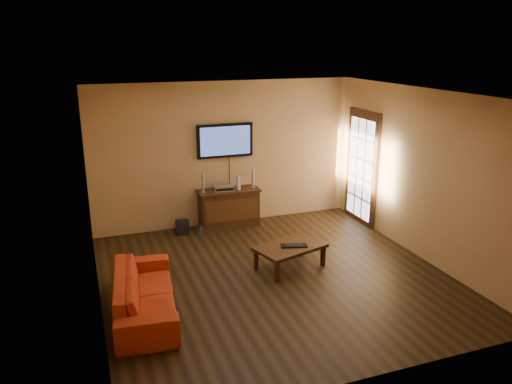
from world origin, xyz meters
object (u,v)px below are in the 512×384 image
coffee_table (290,248)px  bottle (201,231)px  speaker_right (253,179)px  subwoofer (182,227)px  television (225,141)px  media_console (229,208)px  keyboard (294,246)px  speaker_left (203,183)px  sofa (144,286)px  av_receiver (223,188)px  game_console (238,183)px

coffee_table → bottle: bearing=119.6°
speaker_right → subwoofer: 1.60m
speaker_right → bottle: 1.41m
television → subwoofer: size_ratio=4.48×
subwoofer → television: bearing=22.0°
television → media_console: bearing=-90.0°
media_console → keyboard: (0.40, -2.10, 0.02)m
coffee_table → speaker_left: (-0.84, 2.05, 0.57)m
speaker_left → bottle: (-0.14, -0.32, -0.80)m
subwoofer → sofa: bearing=-105.2°
sofa → speaker_left: size_ratio=5.08×
av_receiver → game_console: size_ratio=1.54×
television → sofa: 3.64m
sofa → subwoofer: 2.77m
coffee_table → subwoofer: 2.36m
coffee_table → speaker_left: bearing=112.4°
media_console → sofa: sofa is taller
sofa → av_receiver: bearing=-28.6°
speaker_right → speaker_left: bearing=-179.1°
media_console → game_console: bearing=-2.3°
sofa → av_receiver: av_receiver is taller
media_console → bottle: size_ratio=5.72×
sofa → speaker_right: speaker_right is taller
sofa → subwoofer: size_ratio=8.01×
sofa → media_console: bearing=-30.1°
speaker_left → subwoofer: size_ratio=1.58×
game_console → bottle: bearing=-153.2°
television → keyboard: size_ratio=2.45×
television → game_console: bearing=-45.1°
game_console → bottle: 1.15m
media_console → subwoofer: bearing=-175.7°
coffee_table → subwoofer: (-1.27, 1.98, -0.20)m
av_receiver → subwoofer: 1.05m
media_console → keyboard: size_ratio=2.69×
media_console → game_console: (0.19, -0.01, 0.48)m
bottle → av_receiver: bearing=32.4°
media_console → bottle: (-0.63, -0.32, -0.27)m
media_console → coffee_table: bearing=-80.1°
speaker_left → av_receiver: size_ratio=0.99×
speaker_left → subwoofer: bearing=-171.0°
keyboard → sofa: bearing=-167.1°
television → sofa: bearing=-124.5°
media_console → keyboard: bearing=-79.2°
sofa → speaker_right: bearing=-36.3°
bottle → game_console: bearing=20.7°
game_console → bottle: (-0.82, -0.31, -0.75)m
av_receiver → bottle: (-0.54, -0.34, -0.67)m
coffee_table → bottle: size_ratio=5.84×
media_console → game_console: game_console is taller
media_console → sofa: size_ratio=0.61×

